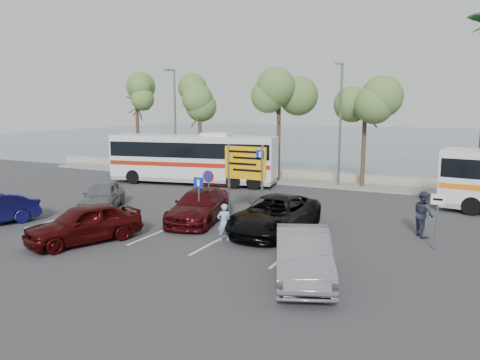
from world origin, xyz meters
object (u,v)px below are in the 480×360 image
at_px(car_red, 84,223).
at_px(street_lamp_right, 340,119).
at_px(street_lamp_left, 174,116).
at_px(suv_black, 275,215).
at_px(car_maroon, 199,206).
at_px(coach_bus_left, 193,160).
at_px(car_silver_a, 102,196).
at_px(pedestrian_far, 423,214).
at_px(direction_sign, 245,168).
at_px(pedestrian_near, 224,223).
at_px(car_silver_b, 303,255).

bearing_deg(car_red, street_lamp_right, 93.67).
height_order(street_lamp_left, car_red, street_lamp_left).
height_order(car_red, suv_black, suv_black).
bearing_deg(suv_black, car_maroon, 178.16).
bearing_deg(street_lamp_right, coach_bus_left, -162.37).
distance_m(coach_bus_left, car_silver_a, 9.05).
height_order(coach_bus_left, pedestrian_far, coach_bus_left).
bearing_deg(pedestrian_far, car_silver_a, 65.01).
xyz_separation_m(coach_bus_left, pedestrian_far, (15.68, -7.07, -0.71)).
distance_m(direction_sign, pedestrian_near, 4.54).
relative_size(car_maroon, car_red, 1.11).
xyz_separation_m(suv_black, pedestrian_far, (5.84, 2.16, 0.18)).
relative_size(car_maroon, pedestrian_near, 3.27).
height_order(car_maroon, car_red, car_red).
bearing_deg(street_lamp_left, pedestrian_far, -27.75).
relative_size(car_maroon, suv_black, 0.90).
distance_m(street_lamp_left, car_red, 18.79).
bearing_deg(street_lamp_right, suv_black, -88.39).
height_order(car_silver_a, suv_black, suv_black).
bearing_deg(street_lamp_right, car_silver_a, -128.61).
xyz_separation_m(car_maroon, suv_black, (3.94, -0.23, 0.05)).
relative_size(street_lamp_left, pedestrian_far, 4.15).
bearing_deg(street_lamp_left, direction_sign, -43.17).
distance_m(street_lamp_right, coach_bus_left, 10.39).
height_order(street_lamp_right, direction_sign, street_lamp_right).
relative_size(street_lamp_left, direction_sign, 2.23).
bearing_deg(direction_sign, car_silver_b, -52.18).
height_order(coach_bus_left, car_red, coach_bus_left).
bearing_deg(street_lamp_left, coach_bus_left, -40.78).
xyz_separation_m(street_lamp_right, car_silver_a, (-9.60, -12.02, -3.87)).
relative_size(car_red, suv_black, 0.81).
distance_m(suv_black, pedestrian_far, 6.23).
relative_size(direction_sign, car_silver_a, 0.84).
xyz_separation_m(coach_bus_left, car_maroon, (5.90, -9.00, -0.94)).
bearing_deg(car_silver_a, coach_bus_left, 62.74).
xyz_separation_m(street_lamp_left, car_red, (7.00, -17.02, -3.82)).
height_order(coach_bus_left, car_maroon, coach_bus_left).
relative_size(direction_sign, car_silver_b, 0.75).
distance_m(direction_sign, car_silver_b, 8.64).
bearing_deg(street_lamp_left, car_red, -67.64).
bearing_deg(street_lamp_left, suv_black, -42.56).
bearing_deg(street_lamp_left, pedestrian_near, -50.26).
relative_size(street_lamp_right, car_red, 1.74).
height_order(direction_sign, car_silver_b, direction_sign).
xyz_separation_m(car_red, pedestrian_far, (12.18, 6.93, 0.18)).
xyz_separation_m(street_lamp_left, car_maroon, (9.40, -12.02, -3.86)).
bearing_deg(car_silver_a, pedestrian_far, -19.66).
xyz_separation_m(coach_bus_left, car_silver_b, (12.70, -14.00, -0.89)).
distance_m(car_maroon, pedestrian_near, 3.55).
bearing_deg(street_lamp_right, car_maroon, -106.67).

